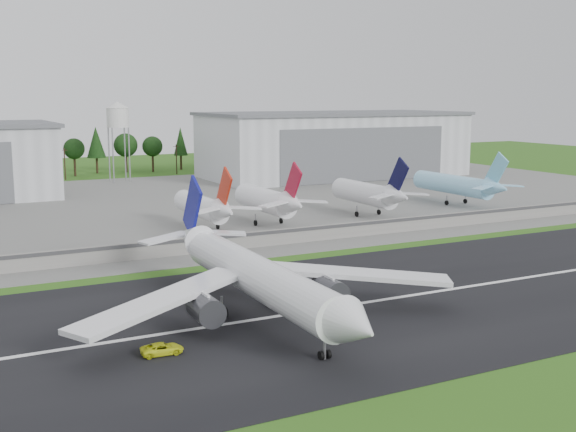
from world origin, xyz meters
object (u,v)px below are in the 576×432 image
main_airliner (261,287)px  ground_vehicle (162,349)px  parked_jet_red_b (271,201)px  parked_jet_skyblue (460,185)px  parked_jet_navy (371,194)px  parked_jet_red_a (206,207)px

main_airliner → ground_vehicle: 18.56m
parked_jet_red_b → parked_jet_skyblue: size_ratio=0.84×
parked_jet_red_b → parked_jet_navy: size_ratio=1.00×
main_airliner → parked_jet_skyblue: 121.30m
parked_jet_navy → parked_jet_red_a: bearing=-179.9°
parked_jet_red_b → parked_jet_navy: (29.29, -0.01, -0.05)m
parked_jet_red_b → parked_jet_navy: parked_jet_red_b is taller
ground_vehicle → parked_jet_red_a: parked_jet_red_a is taller
parked_jet_red_a → parked_jet_skyblue: (80.28, 5.04, 0.14)m
ground_vehicle → parked_jet_red_a: size_ratio=0.17×
parked_jet_red_a → parked_jet_red_b: size_ratio=1.00×
ground_vehicle → parked_jet_skyblue: 139.06m
parked_jet_red_b → parked_jet_navy: 29.29m
main_airliner → parked_jet_red_b: (34.23, 67.01, 1.34)m
ground_vehicle → parked_jet_navy: bearing=-44.0°
main_airliner → parked_jet_navy: 92.34m
parked_jet_red_a → parked_jet_navy: parked_jet_navy is taller
parked_jet_red_b → parked_jet_skyblue: (63.40, 4.98, -0.18)m
parked_jet_red_b → parked_jet_navy: bearing=-0.0°
main_airliner → ground_vehicle: (-16.70, -7.01, -4.06)m
ground_vehicle → parked_jet_red_a: bearing=-21.4°
parked_jet_skyblue → parked_jet_red_b: bearing=-175.5°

